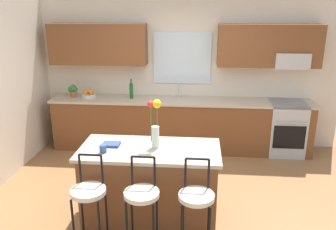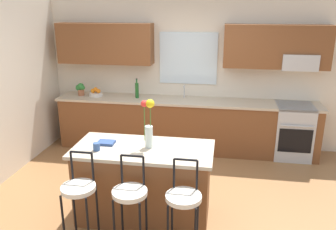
% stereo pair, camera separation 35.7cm
% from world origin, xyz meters
% --- Properties ---
extents(ground_plane, '(14.00, 14.00, 0.00)m').
position_xyz_m(ground_plane, '(0.00, 0.00, 0.00)').
color(ground_plane, olive).
extents(back_wall_assembly, '(5.60, 0.50, 2.70)m').
position_xyz_m(back_wall_assembly, '(0.04, 1.99, 1.51)').
color(back_wall_assembly, beige).
rests_on(back_wall_assembly, ground).
extents(counter_run, '(4.56, 0.64, 0.92)m').
position_xyz_m(counter_run, '(-0.00, 1.70, 0.47)').
color(counter_run, brown).
rests_on(counter_run, ground).
extents(sink_faucet, '(0.02, 0.13, 0.23)m').
position_xyz_m(sink_faucet, '(-0.04, 1.84, 1.06)').
color(sink_faucet, '#B7BABC').
rests_on(sink_faucet, counter_run).
extents(oven_range, '(0.60, 0.64, 0.92)m').
position_xyz_m(oven_range, '(1.83, 1.68, 0.46)').
color(oven_range, '#B7BABC').
rests_on(oven_range, ground).
extents(kitchen_island, '(1.62, 0.78, 0.92)m').
position_xyz_m(kitchen_island, '(-0.24, -0.48, 0.46)').
color(kitchen_island, brown).
rests_on(kitchen_island, ground).
extents(bar_stool_near, '(0.36, 0.36, 1.04)m').
position_xyz_m(bar_stool_near, '(-0.79, -1.08, 0.64)').
color(bar_stool_near, black).
rests_on(bar_stool_near, ground).
extents(bar_stool_middle, '(0.36, 0.36, 1.04)m').
position_xyz_m(bar_stool_middle, '(-0.24, -1.08, 0.64)').
color(bar_stool_middle, black).
rests_on(bar_stool_middle, ground).
extents(bar_stool_far, '(0.36, 0.36, 1.04)m').
position_xyz_m(bar_stool_far, '(0.31, -1.08, 0.64)').
color(bar_stool_far, black).
rests_on(bar_stool_far, ground).
extents(flower_vase, '(0.16, 0.10, 0.58)m').
position_xyz_m(flower_vase, '(-0.18, -0.45, 1.21)').
color(flower_vase, silver).
rests_on(flower_vase, kitchen_island).
extents(mug_ceramic, '(0.08, 0.08, 0.09)m').
position_xyz_m(mug_ceramic, '(-0.75, -0.64, 0.97)').
color(mug_ceramic, '#33518C').
rests_on(mug_ceramic, kitchen_island).
extents(cookbook, '(0.20, 0.15, 0.03)m').
position_xyz_m(cookbook, '(-0.70, -0.44, 0.94)').
color(cookbook, navy).
rests_on(cookbook, kitchen_island).
extents(fruit_bowl_oranges, '(0.24, 0.24, 0.16)m').
position_xyz_m(fruit_bowl_oranges, '(-1.64, 1.70, 0.97)').
color(fruit_bowl_oranges, silver).
rests_on(fruit_bowl_oranges, counter_run).
extents(bottle_olive_oil, '(0.06, 0.06, 0.35)m').
position_xyz_m(bottle_olive_oil, '(-0.87, 1.70, 1.06)').
color(bottle_olive_oil, '#1E5923').
rests_on(bottle_olive_oil, counter_run).
extents(potted_plant_small, '(0.18, 0.13, 0.23)m').
position_xyz_m(potted_plant_small, '(-1.93, 1.70, 1.05)').
color(potted_plant_small, '#9E5B3D').
rests_on(potted_plant_small, counter_run).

